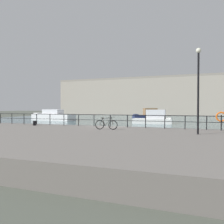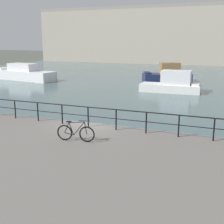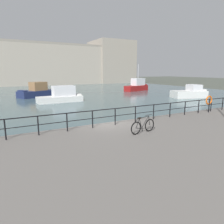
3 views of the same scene
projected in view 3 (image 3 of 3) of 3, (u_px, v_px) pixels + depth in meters
ground_plane at (107, 136)px, 13.78m from camera, size 240.00×240.00×0.00m
water_basin at (37, 94)px, 39.86m from camera, size 80.00×60.00×0.01m
quay_promenade at (180, 170)px, 8.07m from camera, size 56.00×13.00×0.97m
harbor_building at (42, 65)px, 66.70m from camera, size 77.93×14.25×15.37m
moored_blue_motorboat at (37, 91)px, 34.89m from camera, size 6.67×4.89×2.51m
moored_small_launch at (137, 86)px, 45.83m from camera, size 6.57×3.61×5.78m
moored_red_daysailer at (62, 96)px, 29.10m from camera, size 6.33×2.51×2.29m
moored_green_narrowboat at (190, 93)px, 33.82m from camera, size 6.02×4.08×2.15m
quay_railing at (115, 113)px, 12.91m from camera, size 25.00×0.07×1.08m
parked_bicycle at (143, 126)px, 11.23m from camera, size 1.76×0.31×0.98m
life_ring_stand at (209, 101)px, 16.76m from camera, size 0.75×0.16×1.40m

